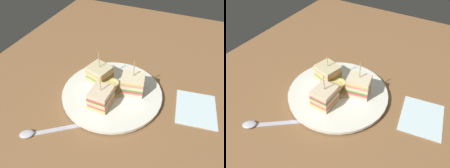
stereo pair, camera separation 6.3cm
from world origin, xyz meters
TOP-DOWN VIEW (x-y plane):
  - ground_plane at (0.00, 0.00)cm, footprint 127.62×93.48cm
  - plate at (0.00, 0.00)cm, footprint 28.96×28.96cm
  - sandwich_wedge_0 at (2.76, 5.11)cm, footprint 7.11×7.63cm
  - sandwich_wedge_1 at (-5.76, 0.72)cm, footprint 6.49×5.46cm
  - sandwich_wedge_2 at (2.25, -5.36)cm, footprint 5.95×7.14cm
  - chip_pile at (0.60, 0.41)cm, footprint 7.40×7.55cm
  - spoon at (-19.80, 12.11)cm, footprint 11.04×13.98cm
  - napkin at (4.16, -23.54)cm, footprint 14.30×12.43cm

SIDE VIEW (x-z plane):
  - ground_plane at x=0.00cm, z-range -1.80..0.00cm
  - napkin at x=4.16cm, z-range 0.00..0.50cm
  - spoon at x=-19.80cm, z-range -0.11..0.89cm
  - plate at x=0.00cm, z-range 0.17..1.75cm
  - chip_pile at x=0.60cm, z-range 1.53..4.48cm
  - sandwich_wedge_1 at x=-5.76cm, z-range -0.72..9.19cm
  - sandwich_wedge_0 at x=2.76cm, z-range -0.88..9.58cm
  - sandwich_wedge_2 at x=2.25cm, z-range -0.90..10.09cm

